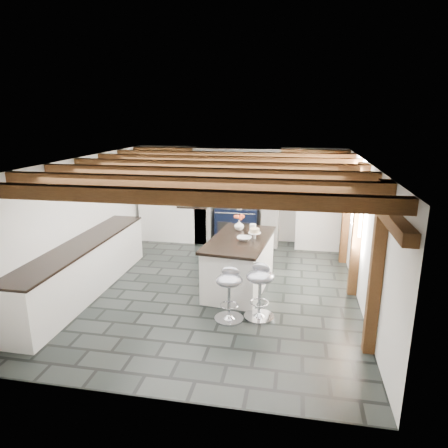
% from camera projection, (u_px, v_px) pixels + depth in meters
% --- Properties ---
extents(ground, '(6.00, 6.00, 0.00)m').
position_uv_depth(ground, '(215.00, 288.00, 7.26)').
color(ground, black).
rests_on(ground, ground).
extents(room_shell, '(6.00, 6.03, 6.00)m').
position_uv_depth(room_shell, '(200.00, 211.00, 8.43)').
color(room_shell, white).
rests_on(room_shell, ground).
extents(range_cooker, '(1.00, 0.63, 0.99)m').
position_uv_depth(range_cooker, '(237.00, 224.00, 9.67)').
color(range_cooker, black).
rests_on(range_cooker, ground).
extents(kitchen_island, '(1.18, 1.97, 1.24)m').
position_uv_depth(kitchen_island, '(240.00, 262.00, 7.18)').
color(kitchen_island, white).
rests_on(kitchen_island, ground).
extents(bar_stool_near, '(0.54, 0.54, 0.87)m').
position_uv_depth(bar_stool_near, '(260.00, 285.00, 6.06)').
color(bar_stool_near, silver).
rests_on(bar_stool_near, ground).
extents(bar_stool_far, '(0.45, 0.45, 0.83)m').
position_uv_depth(bar_stool_far, '(229.00, 288.00, 6.01)').
color(bar_stool_far, silver).
rests_on(bar_stool_far, ground).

